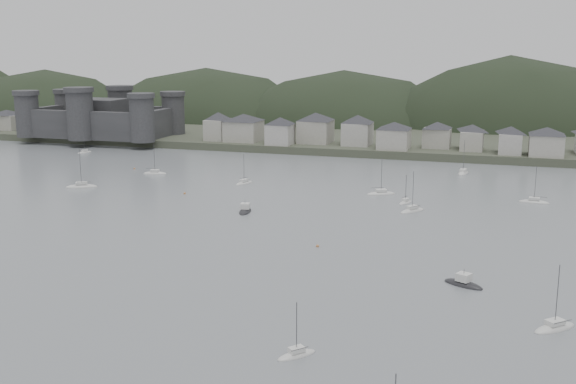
% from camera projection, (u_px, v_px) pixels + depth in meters
% --- Properties ---
extents(ground, '(900.00, 900.00, 0.00)m').
position_uv_depth(ground, '(136.00, 330.00, 103.12)').
color(ground, slate).
rests_on(ground, ground).
extents(far_shore_land, '(900.00, 250.00, 3.00)m').
position_uv_depth(far_shore_land, '(410.00, 121.00, 377.78)').
color(far_shore_land, '#383D2D').
rests_on(far_shore_land, ground).
extents(forested_ridge, '(851.55, 103.94, 102.57)m').
position_uv_depth(forested_ridge, '(412.00, 151.00, 355.12)').
color(forested_ridge, black).
rests_on(forested_ridge, ground).
extents(castle, '(66.00, 43.00, 20.00)m').
position_uv_depth(castle, '(101.00, 117.00, 304.16)').
color(castle, '#323235').
rests_on(castle, far_shore_land).
extents(waterfront_town, '(451.48, 28.46, 12.92)m').
position_uv_depth(waterfront_town, '(505.00, 137.00, 257.17)').
color(waterfront_town, '#9E9B90').
rests_on(waterfront_town, far_shore_land).
extents(sailboat_lead, '(9.63, 6.93, 12.71)m').
position_uv_depth(sailboat_lead, '(82.00, 187.00, 207.55)').
color(sailboat_lead, silver).
rests_on(sailboat_lead, ground).
extents(moored_fleet, '(244.25, 175.10, 12.49)m').
position_uv_depth(moored_fleet, '(314.00, 224.00, 163.71)').
color(moored_fleet, silver).
rests_on(moored_fleet, ground).
extents(motor_launch_near, '(7.98, 5.79, 3.81)m').
position_uv_depth(motor_launch_near, '(463.00, 284.00, 122.23)').
color(motor_launch_near, black).
rests_on(motor_launch_near, ground).
extents(motor_launch_far, '(4.18, 8.19, 3.87)m').
position_uv_depth(motor_launch_far, '(245.00, 211.00, 176.61)').
color(motor_launch_far, black).
rests_on(motor_launch_far, ground).
extents(mooring_buoys, '(177.38, 100.68, 0.70)m').
position_uv_depth(mooring_buoys, '(208.00, 215.00, 173.02)').
color(mooring_buoys, '#BB763E').
rests_on(mooring_buoys, ground).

